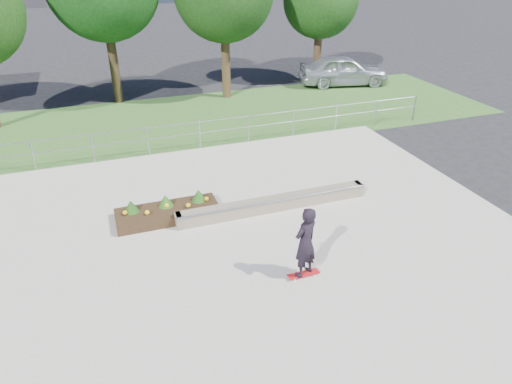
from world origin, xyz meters
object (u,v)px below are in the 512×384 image
Objects in this scene: grind_ledge at (274,204)px; skateboarder at (305,243)px; planter_bed at (168,211)px; parked_car at (343,70)px.

grind_ledge is 3.34m from skateboarder.
planter_bed is at bearing 167.46° from grind_ledge.
parked_car reaches higher than grind_ledge.
grind_ledge is at bearing 81.07° from skateboarder.
grind_ledge is 3.14× the size of skateboarder.
grind_ledge is 2.00× the size of planter_bed.
skateboarder reaches higher than planter_bed.
parked_car is (9.01, 12.00, 0.59)m from grind_ledge.
planter_bed is (-3.11, 0.69, -0.02)m from grind_ledge.
parked_car is at bearing 53.10° from grind_ledge.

